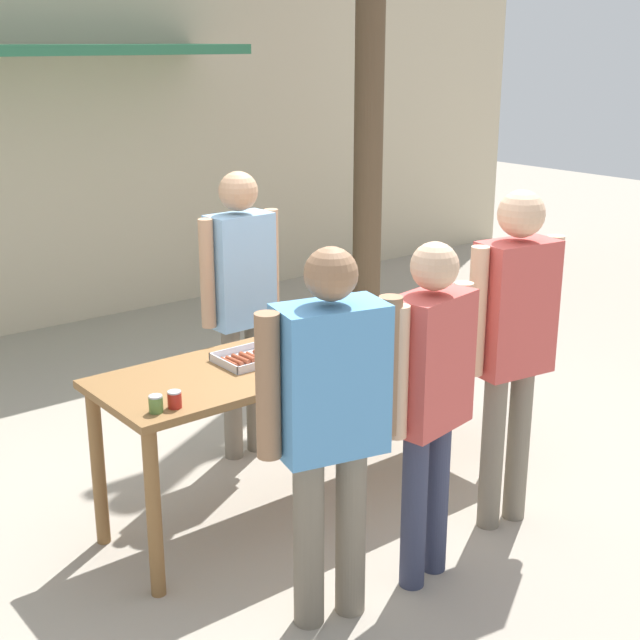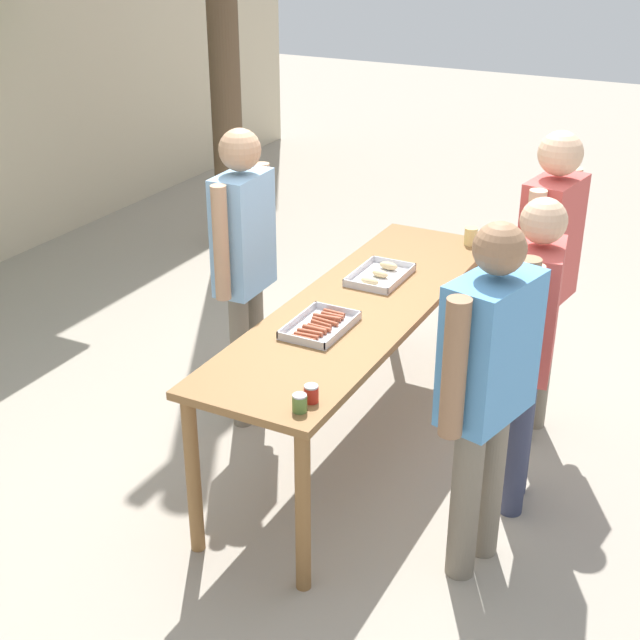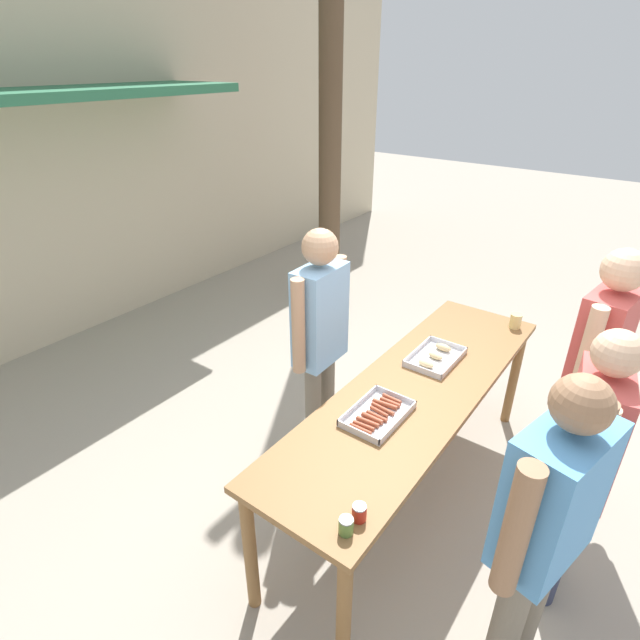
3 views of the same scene
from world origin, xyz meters
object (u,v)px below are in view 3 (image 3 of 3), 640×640
(food_tray_sausages, at_px, (377,414))
(person_customer_waiting_in_line, at_px, (585,452))
(condiment_jar_ketchup, at_px, (359,512))
(beer_cup, at_px, (516,321))
(food_tray_buns, at_px, (435,357))
(person_customer_holding_hotdog, at_px, (546,520))
(person_customer_with_cup, at_px, (595,365))
(condiment_jar_mustard, at_px, (346,526))
(utility_pole, at_px, (331,16))
(person_server_behind_table, at_px, (320,330))

(food_tray_sausages, distance_m, person_customer_waiting_in_line, 1.04)
(condiment_jar_ketchup, xyz_separation_m, beer_cup, (2.15, 0.02, 0.02))
(food_tray_buns, xyz_separation_m, person_customer_waiting_in_line, (-0.48, -1.00, 0.08))
(person_customer_holding_hotdog, distance_m, person_customer_waiting_in_line, 0.55)
(food_tray_buns, height_order, person_customer_with_cup, person_customer_with_cup)
(food_tray_sausages, relative_size, beer_cup, 3.77)
(condiment_jar_mustard, relative_size, person_customer_holding_hotdog, 0.05)
(beer_cup, bearing_deg, person_customer_with_cup, -131.85)
(food_tray_buns, distance_m, person_customer_waiting_in_line, 1.11)
(food_tray_sausages, relative_size, person_customer_holding_hotdog, 0.24)
(food_tray_buns, bearing_deg, food_tray_sausages, 180.00)
(food_tray_buns, relative_size, utility_pole, 0.07)
(food_tray_buns, xyz_separation_m, person_customer_with_cup, (0.22, -0.89, 0.17))
(food_tray_sausages, relative_size, person_customer_waiting_in_line, 0.25)
(beer_cup, bearing_deg, person_customer_waiting_in_line, -149.97)
(person_customer_with_cup, relative_size, utility_pole, 0.30)
(food_tray_buns, distance_m, utility_pole, 3.87)
(food_tray_sausages, xyz_separation_m, condiment_jar_mustard, (-0.74, -0.29, 0.02))
(utility_pole, bearing_deg, person_customer_holding_hotdog, -133.28)
(food_tray_sausages, relative_size, condiment_jar_mustard, 5.19)
(food_tray_buns, distance_m, condiment_jar_ketchup, 1.43)
(condiment_jar_mustard, distance_m, utility_pole, 4.99)
(utility_pole, bearing_deg, person_customer_with_cup, -120.32)
(beer_cup, bearing_deg, condiment_jar_mustard, -179.77)
(food_tray_buns, xyz_separation_m, person_server_behind_table, (-0.40, 0.66, 0.16))
(food_tray_sausages, bearing_deg, utility_pole, 39.85)
(food_tray_sausages, xyz_separation_m, food_tray_buns, (0.74, -0.00, 0.00))
(food_tray_sausages, height_order, utility_pole, utility_pole)
(beer_cup, xyz_separation_m, person_customer_waiting_in_line, (-1.24, -0.72, 0.04))
(beer_cup, height_order, person_customer_holding_hotdog, person_customer_holding_hotdog)
(person_customer_holding_hotdog, bearing_deg, beer_cup, -145.81)
(condiment_jar_ketchup, relative_size, person_customer_holding_hotdog, 0.05)
(condiment_jar_ketchup, relative_size, utility_pole, 0.01)
(person_customer_waiting_in_line, bearing_deg, food_tray_sausages, -85.35)
(beer_cup, bearing_deg, food_tray_sausages, 169.41)
(condiment_jar_mustard, xyz_separation_m, utility_pole, (3.63, 2.70, 2.11))
(person_server_behind_table, relative_size, person_customer_waiting_in_line, 1.07)
(food_tray_sausages, xyz_separation_m, person_customer_holding_hotdog, (-0.29, -0.96, 0.10))
(condiment_jar_mustard, height_order, person_customer_with_cup, person_customer_with_cup)
(food_tray_sausages, height_order, person_customer_holding_hotdog, person_customer_holding_hotdog)
(food_tray_sausages, relative_size, utility_pole, 0.07)
(beer_cup, relative_size, person_customer_waiting_in_line, 0.07)
(person_customer_waiting_in_line, bearing_deg, utility_pole, -137.54)
(person_customer_with_cup, height_order, utility_pole, utility_pole)
(condiment_jar_mustard, height_order, person_customer_waiting_in_line, person_customer_waiting_in_line)
(person_customer_waiting_in_line, height_order, utility_pole, utility_pole)
(condiment_jar_ketchup, xyz_separation_m, utility_pole, (3.54, 2.71, 2.11))
(person_customer_waiting_in_line, relative_size, utility_pole, 0.28)
(food_tray_sausages, height_order, beer_cup, beer_cup)
(condiment_jar_mustard, bearing_deg, person_customer_waiting_in_line, -35.31)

